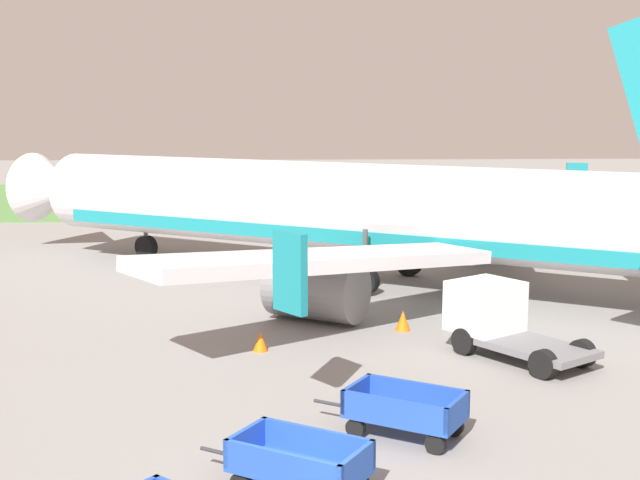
% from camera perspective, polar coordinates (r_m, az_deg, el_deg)
% --- Properties ---
extents(grass_strip, '(220.00, 28.00, 0.06)m').
position_cam_1_polar(grass_strip, '(68.96, -2.38, 2.83)').
color(grass_strip, '#518442').
rests_on(grass_strip, ground).
extents(airplane, '(33.74, 28.22, 11.34)m').
position_cam_1_polar(airplane, '(35.21, 2.53, 2.07)').
color(airplane, silver).
rests_on(airplane, ground).
extents(baggage_cart_second_in_row, '(3.41, 2.51, 1.07)m').
position_cam_1_polar(baggage_cart_second_in_row, '(16.34, -1.44, -14.89)').
color(baggage_cart_second_in_row, '#234CB2').
rests_on(baggage_cart_second_in_row, ground).
extents(baggage_cart_third_in_row, '(3.41, 2.50, 1.07)m').
position_cam_1_polar(baggage_cart_third_in_row, '(19.03, 5.75, -11.42)').
color(baggage_cart_third_in_row, '#234CB2').
rests_on(baggage_cart_third_in_row, ground).
extents(service_truck_beside_carts, '(4.04, 4.68, 2.10)m').
position_cam_1_polar(service_truck_beside_carts, '(25.56, 11.93, -5.14)').
color(service_truck_beside_carts, slate).
rests_on(service_truck_beside_carts, ground).
extents(traffic_cone_near_plane, '(0.50, 0.50, 0.66)m').
position_cam_1_polar(traffic_cone_near_plane, '(27.86, 5.64, -5.46)').
color(traffic_cone_near_plane, orange).
rests_on(traffic_cone_near_plane, ground).
extents(traffic_cone_mid_apron, '(0.45, 0.45, 0.59)m').
position_cam_1_polar(traffic_cone_mid_apron, '(25.48, -4.06, -6.87)').
color(traffic_cone_mid_apron, orange).
rests_on(traffic_cone_mid_apron, ground).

